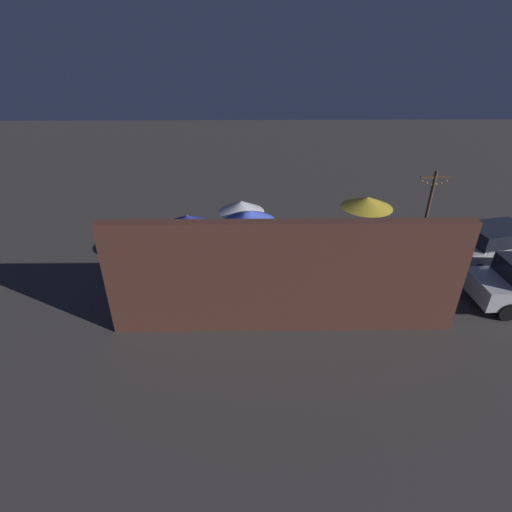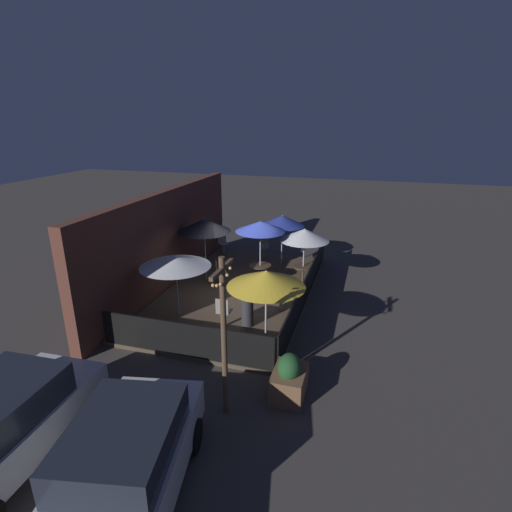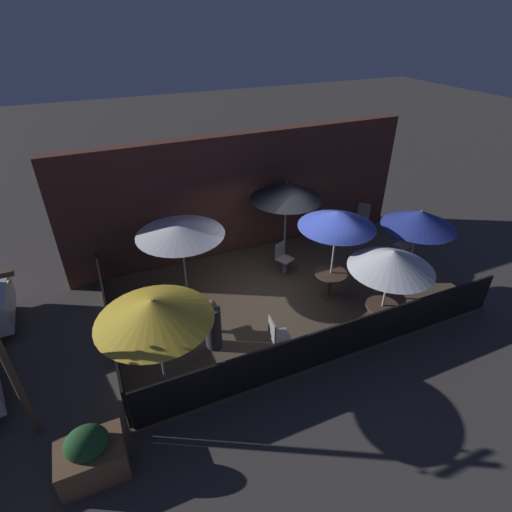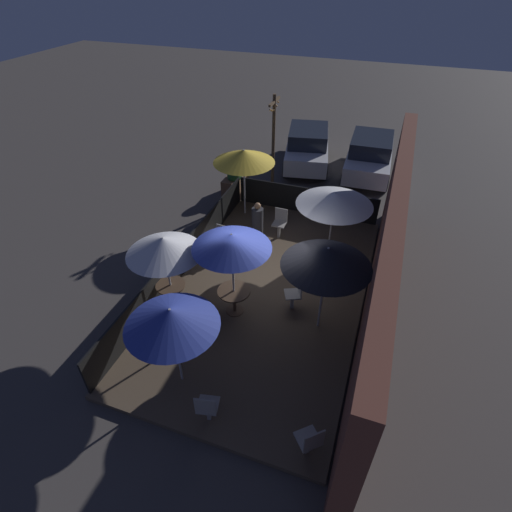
# 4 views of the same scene
# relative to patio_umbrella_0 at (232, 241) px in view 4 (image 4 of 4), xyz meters

# --- Properties ---
(ground_plane) EXTENTS (60.00, 60.00, 0.00)m
(ground_plane) POSITION_rel_patio_umbrella_0_xyz_m (-1.02, 0.53, -2.32)
(ground_plane) COLOR #423D3A
(patio_deck) EXTENTS (8.75, 5.07, 0.12)m
(patio_deck) POSITION_rel_patio_umbrella_0_xyz_m (-1.02, 0.53, -2.26)
(patio_deck) COLOR brown
(patio_deck) RESTS_ON ground_plane
(building_wall) EXTENTS (10.35, 0.36, 3.63)m
(building_wall) POSITION_rel_patio_umbrella_0_xyz_m (-1.02, 3.30, -0.50)
(building_wall) COLOR brown
(building_wall) RESTS_ON ground_plane
(fence_front) EXTENTS (8.55, 0.05, 0.95)m
(fence_front) POSITION_rel_patio_umbrella_0_xyz_m (-1.02, -1.95, -1.72)
(fence_front) COLOR black
(fence_front) RESTS_ON patio_deck
(fence_side_left) EXTENTS (0.05, 4.87, 0.95)m
(fence_side_left) POSITION_rel_patio_umbrella_0_xyz_m (-5.34, 0.53, -1.72)
(fence_side_left) COLOR black
(fence_side_left) RESTS_ON patio_deck
(patio_umbrella_0) EXTENTS (1.84, 1.84, 2.39)m
(patio_umbrella_0) POSITION_rel_patio_umbrella_0_xyz_m (0.00, 0.00, 0.00)
(patio_umbrella_0) COLOR #B2B2B7
(patio_umbrella_0) RESTS_ON patio_deck
(patio_umbrella_1) EXTENTS (1.81, 1.81, 2.15)m
(patio_umbrella_1) POSITION_rel_patio_umbrella_0_xyz_m (0.34, -1.58, -0.28)
(patio_umbrella_1) COLOR #B2B2B7
(patio_umbrella_1) RESTS_ON patio_deck
(patio_umbrella_2) EXTENTS (2.01, 2.01, 2.38)m
(patio_umbrella_2) POSITION_rel_patio_umbrella_0_xyz_m (-0.22, 2.12, -0.06)
(patio_umbrella_2) COLOR #B2B2B7
(patio_umbrella_2) RESTS_ON patio_deck
(patio_umbrella_3) EXTENTS (2.18, 2.18, 2.01)m
(patio_umbrella_3) POSITION_rel_patio_umbrella_0_xyz_m (-3.32, 1.74, -0.36)
(patio_umbrella_3) COLOR #B2B2B7
(patio_umbrella_3) RESTS_ON patio_deck
(patio_umbrella_4) EXTENTS (1.85, 1.85, 2.12)m
(patio_umbrella_4) POSITION_rel_patio_umbrella_0_xyz_m (2.28, -0.30, -0.30)
(patio_umbrella_4) COLOR #B2B2B7
(patio_umbrella_4) RESTS_ON patio_deck
(patio_umbrella_5) EXTENTS (2.01, 2.01, 2.34)m
(patio_umbrella_5) POSITION_rel_patio_umbrella_0_xyz_m (-4.57, -1.46, -0.08)
(patio_umbrella_5) COLOR #B2B2B7
(patio_umbrella_5) RESTS_ON patio_deck
(dining_table_0) EXTENTS (0.82, 0.82, 0.70)m
(dining_table_0) POSITION_rel_patio_umbrella_0_xyz_m (0.00, -0.00, -1.64)
(dining_table_0) COLOR #4C3828
(dining_table_0) RESTS_ON patio_deck
(dining_table_1) EXTENTS (0.74, 0.74, 0.71)m
(dining_table_1) POSITION_rel_patio_umbrella_0_xyz_m (0.34, -1.58, -1.65)
(dining_table_1) COLOR #4C3828
(dining_table_1) RESTS_ON patio_deck
(patio_chair_0) EXTENTS (0.56, 0.56, 0.91)m
(patio_chair_0) POSITION_rel_patio_umbrella_0_xyz_m (2.96, 2.65, -1.71)
(patio_chair_0) COLOR gray
(patio_chair_0) RESTS_ON patio_deck
(patio_chair_1) EXTENTS (0.41, 0.41, 0.96)m
(patio_chair_1) POSITION_rel_patio_umbrella_0_xyz_m (-3.62, 0.09, -1.67)
(patio_chair_1) COLOR gray
(patio_chair_1) RESTS_ON patio_deck
(patio_chair_2) EXTENTS (0.53, 0.53, 0.93)m
(patio_chair_2) POSITION_rel_patio_umbrella_0_xyz_m (-0.63, 1.41, -1.69)
(patio_chair_2) COLOR gray
(patio_chair_2) RESTS_ON patio_deck
(patio_chair_3) EXTENTS (0.48, 0.48, 0.92)m
(patio_chair_3) POSITION_rel_patio_umbrella_0_xyz_m (2.98, 0.66, -1.70)
(patio_chair_3) COLOR gray
(patio_chair_3) RESTS_ON patio_deck
(patio_chair_4) EXTENTS (0.44, 0.44, 0.94)m
(patio_chair_4) POSITION_rel_patio_umbrella_0_xyz_m (-2.15, -1.30, -1.68)
(patio_chair_4) COLOR gray
(patio_chair_4) RESTS_ON patio_deck
(patron_0) EXTENTS (0.50, 0.50, 1.26)m
(patron_0) POSITION_rel_patio_umbrella_0_xyz_m (-3.32, -0.55, -1.63)
(patron_0) COLOR #333338
(patron_0) RESTS_ON patio_deck
(planter_box) EXTENTS (1.04, 0.73, 1.08)m
(planter_box) POSITION_rel_patio_umbrella_0_xyz_m (-5.99, -2.40, -1.85)
(planter_box) COLOR brown
(planter_box) RESTS_ON ground_plane
(light_post) EXTENTS (1.10, 0.12, 3.57)m
(light_post) POSITION_rel_patio_umbrella_0_xyz_m (-6.89, -1.20, -0.31)
(light_post) COLOR brown
(light_post) RESTS_ON ground_plane
(parked_car_0) EXTENTS (4.13, 2.43, 1.62)m
(parked_car_0) POSITION_rel_patio_umbrella_0_xyz_m (-9.38, -0.44, -1.47)
(parked_car_0) COLOR silver
(parked_car_0) RESTS_ON ground_plane
(parked_car_1) EXTENTS (4.01, 1.91, 1.62)m
(parked_car_1) POSITION_rel_patio_umbrella_0_xyz_m (-9.35, 2.16, -1.47)
(parked_car_1) COLOR silver
(parked_car_1) RESTS_ON ground_plane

